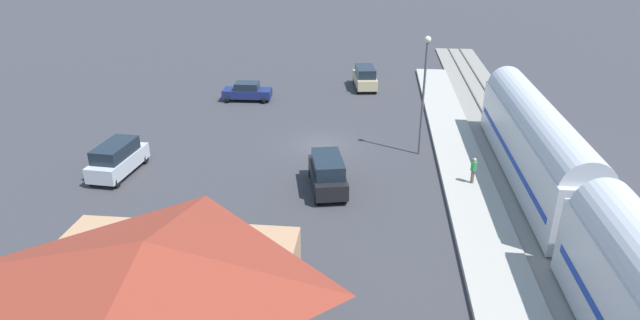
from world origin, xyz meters
TOP-DOWN VIEW (x-y plane):
  - ground_plane at (0.00, 0.00)m, footprint 200.00×200.00m
  - railway_track at (-14.00, 0.00)m, footprint 4.80×70.00m
  - platform at (-10.00, 0.00)m, footprint 3.20×46.00m
  - passenger_train at (-14.00, 14.53)m, footprint 2.93×39.02m
  - station_building at (4.00, 22.00)m, footprint 10.65×9.64m
  - pedestrian_on_platform at (-10.19, 6.12)m, footprint 0.36×0.36m
  - suv_black at (-1.15, 7.41)m, footprint 2.96×5.21m
  - suv_tan at (-2.78, -15.54)m, footprint 2.70×5.14m
  - sedan_navy at (8.12, -10.24)m, footprint 4.57×2.41m
  - suv_silver at (12.84, 6.67)m, footprint 2.30×5.02m
  - light_pole_near_platform at (-7.20, 1.07)m, footprint 0.44×0.44m

SIDE VIEW (x-z plane):
  - ground_plane at x=0.00m, z-range 0.00..0.00m
  - railway_track at x=-14.00m, z-range -0.06..0.24m
  - platform at x=-10.00m, z-range 0.00..0.30m
  - sedan_navy at x=8.12m, z-range 0.01..1.75m
  - suv_black at x=-1.15m, z-range 0.04..2.26m
  - suv_tan at x=-2.78m, z-range 0.04..2.26m
  - suv_silver at x=12.84m, z-range 0.04..2.26m
  - pedestrian_on_platform at x=-10.19m, z-range 0.43..2.14m
  - station_building at x=4.00m, z-range 0.10..5.16m
  - passenger_train at x=-14.00m, z-range 0.37..5.35m
  - light_pole_near_platform at x=-7.20m, z-range 1.03..9.53m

